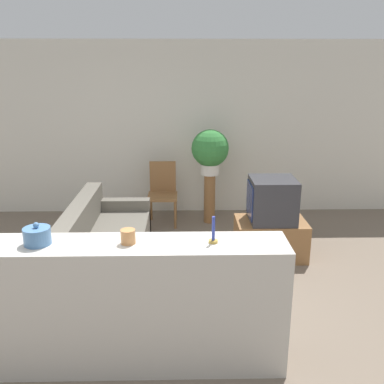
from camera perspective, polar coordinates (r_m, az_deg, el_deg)
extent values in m
plane|color=#756656|center=(4.10, -7.85, -18.48)|extent=(14.00, 14.00, 0.00)
cube|color=silver|center=(6.84, -5.11, 8.32)|extent=(9.00, 0.06, 2.70)
cube|color=#605B51|center=(5.16, -11.05, -7.99)|extent=(0.84, 1.99, 0.44)
cube|color=#605B51|center=(5.07, -14.90, -3.76)|extent=(0.20, 1.99, 0.36)
cube|color=#605B51|center=(4.32, -13.13, -12.20)|extent=(0.84, 0.16, 0.59)
cube|color=#605B51|center=(5.96, -9.65, -3.66)|extent=(0.84, 0.16, 0.59)
cube|color=olive|center=(5.51, 10.39, -6.10)|extent=(0.87, 0.57, 0.48)
cube|color=#333338|center=(5.33, 10.67, -1.07)|extent=(0.54, 0.53, 0.54)
cube|color=navy|center=(5.28, 7.74, -1.10)|extent=(0.02, 0.44, 0.42)
cube|color=olive|center=(6.41, -3.95, -0.58)|extent=(0.44, 0.44, 0.04)
cube|color=olive|center=(6.53, -3.91, 2.08)|extent=(0.40, 0.04, 0.47)
cylinder|color=olive|center=(6.32, -5.71, -3.11)|extent=(0.04, 0.04, 0.42)
cylinder|color=olive|center=(6.30, -2.26, -3.10)|extent=(0.04, 0.04, 0.42)
cylinder|color=olive|center=(6.68, -5.46, -1.99)|extent=(0.04, 0.04, 0.42)
cylinder|color=olive|center=(6.66, -2.20, -1.98)|extent=(0.04, 0.04, 0.42)
cylinder|color=olive|center=(6.52, 2.35, -0.85)|extent=(0.17, 0.17, 0.76)
cylinder|color=white|center=(6.39, 2.40, 3.07)|extent=(0.27, 0.27, 0.16)
sphere|color=#38843D|center=(6.32, 2.44, 5.85)|extent=(0.55, 0.55, 0.55)
cube|color=beige|center=(3.53, -8.84, -14.68)|extent=(2.52, 0.44, 1.06)
cylinder|color=#4C7AAD|center=(3.40, -19.94, -5.54)|extent=(0.20, 0.20, 0.13)
sphere|color=#4C7AAD|center=(3.37, -20.09, -4.17)|extent=(0.04, 0.04, 0.04)
cylinder|color=#C6844C|center=(3.25, -8.52, -5.89)|extent=(0.11, 0.11, 0.11)
cylinder|color=#B7933D|center=(3.25, 2.85, -6.59)|extent=(0.07, 0.07, 0.02)
cylinder|color=#2D3D9E|center=(3.21, 2.87, -4.88)|extent=(0.02, 0.02, 0.19)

